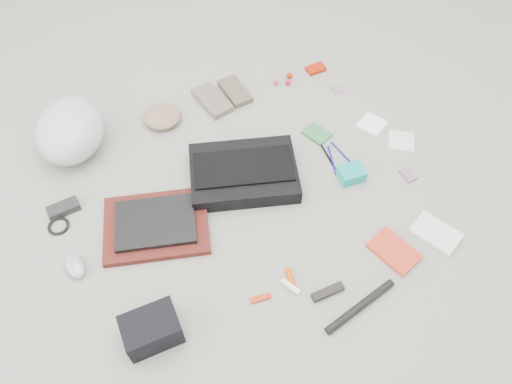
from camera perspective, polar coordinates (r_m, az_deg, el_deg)
name	(u,v)px	position (r m, az deg, el deg)	size (l,w,h in m)	color
ground_plane	(256,199)	(2.07, 0.00, -0.80)	(4.00, 4.00, 0.00)	gray
messenger_bag	(244,173)	(2.10, -1.42, 2.17)	(0.44, 0.32, 0.07)	black
bag_flap	(243,167)	(2.07, -1.44, 2.89)	(0.41, 0.19, 0.01)	black
laptop_sleeve	(156,225)	(2.02, -11.31, -3.77)	(0.41, 0.31, 0.03)	#501813
laptop	(155,222)	(2.00, -11.43, -3.41)	(0.31, 0.23, 0.02)	black
bike_helmet	(70,131)	(2.30, -20.51, 6.58)	(0.29, 0.36, 0.21)	silver
beanie	(162,116)	(2.36, -10.66, 8.48)	(0.17, 0.16, 0.06)	#8D735A
mitten_left	(212,100)	(2.43, -5.04, 10.39)	(0.11, 0.21, 0.03)	#6C6157
mitten_right	(235,91)	(2.47, -2.40, 11.43)	(0.10, 0.19, 0.03)	brown
power_brick	(63,208)	(2.17, -21.14, -1.76)	(0.13, 0.06, 0.03)	black
cable_coil	(58,226)	(2.14, -21.65, -3.63)	(0.09, 0.09, 0.01)	black
mouse	(75,266)	(2.01, -19.99, -7.94)	(0.07, 0.11, 0.04)	#9B9CA9
camera_bag	(152,329)	(1.78, -11.83, -15.13)	(0.19, 0.13, 0.12)	black
multitool	(260,298)	(1.85, 0.51, -12.05)	(0.08, 0.02, 0.01)	#AA260E
toiletry_tube_white	(291,287)	(1.87, 4.01, -10.73)	(0.02, 0.02, 0.08)	white
toiletry_tube_orange	(290,277)	(1.88, 3.94, -9.72)	(0.02, 0.02, 0.08)	#DC3D04
u_lock	(328,292)	(1.87, 8.20, -11.24)	(0.12, 0.03, 0.02)	black
bike_pump	(360,306)	(1.87, 11.82, -12.67)	(0.03, 0.03, 0.31)	black
book_red	(394,251)	(2.00, 15.49, -6.53)	(0.12, 0.18, 0.02)	red
book_white	(436,233)	(2.09, 19.86, -4.46)	(0.12, 0.18, 0.02)	silver
notepad	(317,134)	(2.30, 6.96, 6.63)	(0.09, 0.11, 0.01)	#2D733C
pen_blue	(332,160)	(2.21, 8.69, 3.60)	(0.01, 0.01, 0.16)	#0D1491
pen_black	(329,158)	(2.22, 8.33, 3.88)	(0.01, 0.01, 0.16)	black
pen_navy	(342,153)	(2.24, 9.76, 4.42)	(0.01, 0.01, 0.15)	navy
accordion_wallet	(351,174)	(2.15, 10.82, 2.07)	(0.11, 0.08, 0.05)	#11A69D
card_deck	(408,175)	(2.23, 17.00, 1.90)	(0.05, 0.07, 0.01)	gray
napkin_top	(372,124)	(2.39, 13.13, 7.58)	(0.11, 0.11, 0.01)	white
napkin_bottom	(401,141)	(2.35, 16.28, 5.63)	(0.11, 0.11, 0.01)	silver
lollipop_a	(276,83)	(2.51, 2.30, 12.38)	(0.02, 0.02, 0.02)	#AA2E1B
lollipop_b	(288,83)	(2.52, 3.66, 12.38)	(0.03, 0.03, 0.03)	red
lollipop_c	(289,76)	(2.55, 3.83, 13.14)	(0.03, 0.03, 0.03)	#A71A03
altoids_tin	(316,69)	(2.61, 6.83, 13.80)	(0.09, 0.06, 0.02)	#A71C06
stamp_sheet	(337,89)	(2.52, 9.26, 11.51)	(0.05, 0.06, 0.00)	gray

